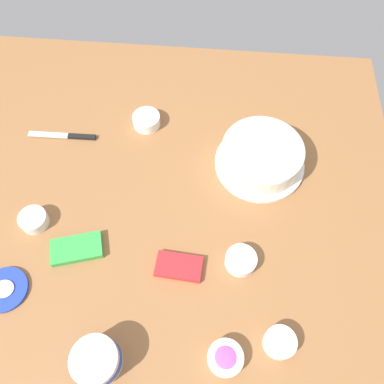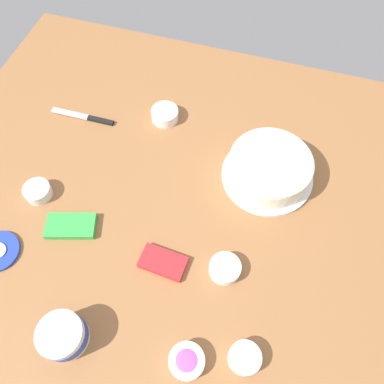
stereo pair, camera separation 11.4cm
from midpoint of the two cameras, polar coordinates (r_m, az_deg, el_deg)
The scene contains 12 objects.
ground_plane at distance 1.16m, azimuth -8.81°, elevation -4.01°, with size 1.54×1.54×0.00m, color #936038.
frosted_cake at distance 1.21m, azimuth 7.92°, elevation 5.29°, with size 0.29×0.29×0.11m.
frosting_tub at distance 1.04m, azimuth -17.77°, elevation -23.69°, with size 0.12×0.12×0.08m.
frosting_tub_lid at distance 1.21m, azimuth -29.29°, elevation -13.15°, with size 0.13×0.13×0.02m.
spreading_knife at distance 1.39m, azimuth -20.71°, elevation 7.84°, with size 0.24×0.02×0.01m.
sprinkle_bowl_blue at distance 1.07m, azimuth 4.44°, elevation -10.66°, with size 0.09×0.09×0.04m.
sprinkle_bowl_pink at distance 1.03m, azimuth 10.01°, elevation -22.04°, with size 0.08×0.08×0.04m.
sprinkle_bowl_green at distance 1.34m, azimuth -9.46°, elevation 10.64°, with size 0.10×0.10×0.04m.
sprinkle_bowl_yellow at distance 1.24m, azimuth -25.57°, elevation -4.08°, with size 0.08×0.08×0.04m.
sprinkle_bowl_rainbow at distance 1.02m, azimuth 1.64°, elevation -24.36°, with size 0.09×0.09×0.04m.
candy_box_lower at distance 1.16m, azimuth -19.98°, elevation -8.42°, with size 0.15×0.08×0.02m, color green.
candy_box_upper at distance 1.08m, azimuth -5.11°, elevation -11.58°, with size 0.13×0.07×0.02m, color red.
Camera 1 is at (-0.16, 0.48, 1.03)m, focal length 34.84 mm.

